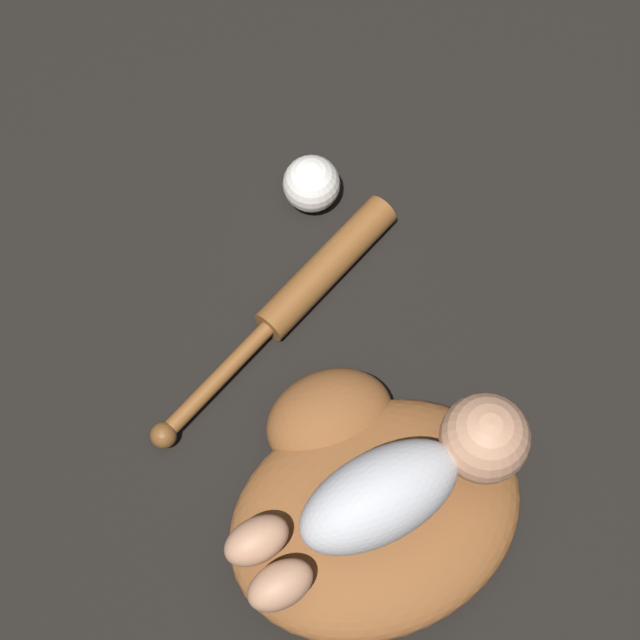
% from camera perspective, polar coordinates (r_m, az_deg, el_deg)
% --- Properties ---
extents(ground_plane, '(6.00, 6.00, 0.00)m').
position_cam_1_polar(ground_plane, '(1.30, 5.35, -12.40)').
color(ground_plane, black).
extents(baseball_glove, '(0.38, 0.35, 0.09)m').
position_cam_1_polar(baseball_glove, '(1.26, 2.56, -9.55)').
color(baseball_glove, brown).
rests_on(baseball_glove, ground).
extents(baby_figure, '(0.36, 0.11, 0.10)m').
position_cam_1_polar(baby_figure, '(1.17, 4.37, -8.76)').
color(baby_figure, '#B2B2B7').
rests_on(baby_figure, baseball_glove).
extents(baseball_bat, '(0.42, 0.17, 0.05)m').
position_cam_1_polar(baseball_bat, '(1.38, -0.90, 1.56)').
color(baseball_bat, brown).
rests_on(baseball_bat, ground).
extents(baseball, '(0.08, 0.08, 0.08)m').
position_cam_1_polar(baseball, '(1.43, -0.46, 7.27)').
color(baseball, white).
rests_on(baseball, ground).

